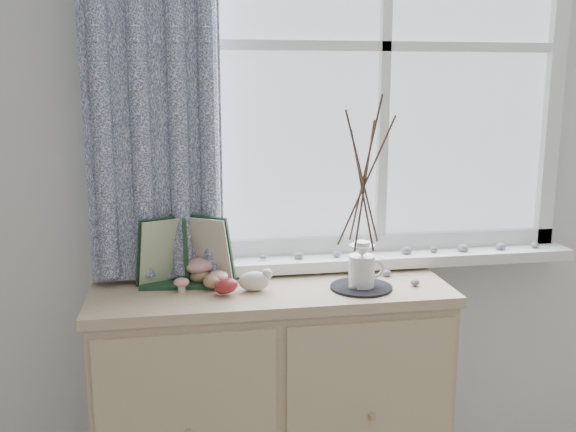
% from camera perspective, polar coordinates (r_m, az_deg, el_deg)
% --- Properties ---
extents(sideboard, '(1.20, 0.45, 0.85)m').
position_cam_1_polar(sideboard, '(2.34, -1.45, -16.21)').
color(sideboard, tan).
rests_on(sideboard, ground).
extents(botanical_book, '(0.37, 0.16, 0.25)m').
position_cam_1_polar(botanical_book, '(2.14, -9.06, -3.22)').
color(botanical_book, '#1B3A23').
rests_on(botanical_book, sideboard).
extents(toadstool_cluster, '(0.18, 0.16, 0.09)m').
position_cam_1_polar(toadstool_cluster, '(2.18, -7.71, -4.84)').
color(toadstool_cluster, silver).
rests_on(toadstool_cluster, sideboard).
extents(wooden_eggs, '(0.14, 0.18, 0.08)m').
position_cam_1_polar(wooden_eggs, '(2.14, -6.73, -5.76)').
color(wooden_eggs, tan).
rests_on(wooden_eggs, sideboard).
extents(songbird_figurine, '(0.14, 0.07, 0.07)m').
position_cam_1_polar(songbird_figurine, '(2.12, -3.03, -5.70)').
color(songbird_figurine, silver).
rests_on(songbird_figurine, sideboard).
extents(crocheted_doily, '(0.21, 0.21, 0.01)m').
position_cam_1_polar(crocheted_doily, '(2.16, 6.52, -6.31)').
color(crocheted_doily, black).
rests_on(crocheted_doily, sideboard).
extents(twig_pitcher, '(0.26, 0.26, 0.65)m').
position_cam_1_polar(twig_pitcher, '(2.08, 6.76, 3.39)').
color(twig_pitcher, silver).
rests_on(twig_pitcher, crocheted_doily).
extents(sideboard_pebbles, '(0.33, 0.23, 0.02)m').
position_cam_1_polar(sideboard_pebbles, '(2.24, 6.81, -5.46)').
color(sideboard_pebbles, gray).
rests_on(sideboard_pebbles, sideboard).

